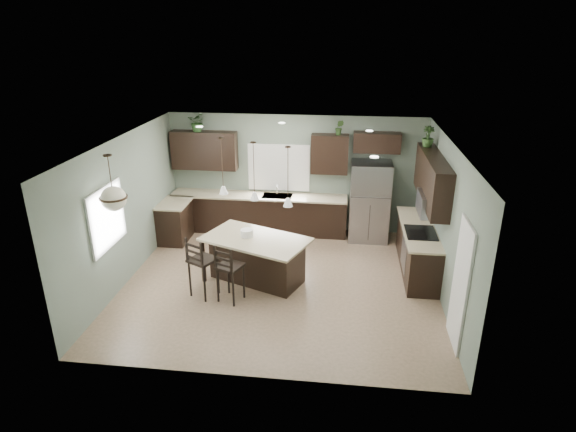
# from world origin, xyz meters

# --- Properties ---
(ground) EXTENTS (6.00, 6.00, 0.00)m
(ground) POSITION_xyz_m (0.00, 0.00, 0.00)
(ground) COLOR #9E8466
(ground) RESTS_ON ground
(pantry_door) EXTENTS (0.04, 0.82, 2.04)m
(pantry_door) POSITION_xyz_m (2.98, -1.55, 1.02)
(pantry_door) COLOR white
(pantry_door) RESTS_ON ground
(window_back) EXTENTS (1.35, 0.02, 1.00)m
(window_back) POSITION_xyz_m (-0.40, 2.73, 1.55)
(window_back) COLOR white
(window_back) RESTS_ON room_shell
(window_left) EXTENTS (0.02, 1.10, 1.00)m
(window_left) POSITION_xyz_m (-2.98, -0.80, 1.55)
(window_left) COLOR white
(window_left) RESTS_ON room_shell
(left_return_cabs) EXTENTS (0.60, 0.90, 0.90)m
(left_return_cabs) POSITION_xyz_m (-2.70, 1.70, 0.45)
(left_return_cabs) COLOR black
(left_return_cabs) RESTS_ON ground
(left_return_countertop) EXTENTS (0.66, 0.96, 0.04)m
(left_return_countertop) POSITION_xyz_m (-2.68, 1.70, 0.92)
(left_return_countertop) COLOR #C4BA94
(left_return_countertop) RESTS_ON left_return_cabs
(back_lower_cabs) EXTENTS (4.20, 0.60, 0.90)m
(back_lower_cabs) POSITION_xyz_m (-0.85, 2.45, 0.45)
(back_lower_cabs) COLOR black
(back_lower_cabs) RESTS_ON ground
(back_countertop) EXTENTS (4.20, 0.66, 0.04)m
(back_countertop) POSITION_xyz_m (-0.85, 2.43, 0.92)
(back_countertop) COLOR #C4BA94
(back_countertop) RESTS_ON back_lower_cabs
(sink_inset) EXTENTS (0.70, 0.45, 0.01)m
(sink_inset) POSITION_xyz_m (-0.40, 2.43, 0.94)
(sink_inset) COLOR gray
(sink_inset) RESTS_ON back_countertop
(faucet) EXTENTS (0.02, 0.02, 0.28)m
(faucet) POSITION_xyz_m (-0.40, 2.40, 1.08)
(faucet) COLOR silver
(faucet) RESTS_ON back_countertop
(back_upper_left) EXTENTS (1.55, 0.34, 0.90)m
(back_upper_left) POSITION_xyz_m (-2.15, 2.58, 1.95)
(back_upper_left) COLOR black
(back_upper_left) RESTS_ON room_shell
(back_upper_right) EXTENTS (0.85, 0.34, 0.90)m
(back_upper_right) POSITION_xyz_m (0.80, 2.58, 1.95)
(back_upper_right) COLOR black
(back_upper_right) RESTS_ON room_shell
(fridge_header) EXTENTS (1.05, 0.34, 0.45)m
(fridge_header) POSITION_xyz_m (1.85, 2.58, 2.25)
(fridge_header) COLOR black
(fridge_header) RESTS_ON room_shell
(right_lower_cabs) EXTENTS (0.60, 2.35, 0.90)m
(right_lower_cabs) POSITION_xyz_m (2.70, 0.87, 0.45)
(right_lower_cabs) COLOR black
(right_lower_cabs) RESTS_ON ground
(right_countertop) EXTENTS (0.66, 2.35, 0.04)m
(right_countertop) POSITION_xyz_m (2.68, 0.87, 0.92)
(right_countertop) COLOR #C4BA94
(right_countertop) RESTS_ON right_lower_cabs
(cooktop) EXTENTS (0.58, 0.75, 0.02)m
(cooktop) POSITION_xyz_m (2.68, 0.60, 0.94)
(cooktop) COLOR black
(cooktop) RESTS_ON right_countertop
(wall_oven_front) EXTENTS (0.01, 0.72, 0.60)m
(wall_oven_front) POSITION_xyz_m (2.40, 0.60, 0.45)
(wall_oven_front) COLOR gray
(wall_oven_front) RESTS_ON right_lower_cabs
(right_upper_cabs) EXTENTS (0.34, 2.35, 0.90)m
(right_upper_cabs) POSITION_xyz_m (2.83, 0.87, 1.95)
(right_upper_cabs) COLOR black
(right_upper_cabs) RESTS_ON room_shell
(microwave) EXTENTS (0.40, 0.75, 0.40)m
(microwave) POSITION_xyz_m (2.78, 0.60, 1.55)
(microwave) COLOR gray
(microwave) RESTS_ON right_upper_cabs
(refrigerator) EXTENTS (0.90, 0.74, 1.85)m
(refrigerator) POSITION_xyz_m (1.76, 2.32, 0.93)
(refrigerator) COLOR gray
(refrigerator) RESTS_ON ground
(kitchen_island) EXTENTS (2.24, 1.77, 0.92)m
(kitchen_island) POSITION_xyz_m (-0.47, -0.01, 0.46)
(kitchen_island) COLOR black
(kitchen_island) RESTS_ON ground
(serving_dish) EXTENTS (0.24, 0.24, 0.14)m
(serving_dish) POSITION_xyz_m (-0.66, 0.07, 0.99)
(serving_dish) COLOR silver
(serving_dish) RESTS_ON kitchen_island
(bar_stool_left) EXTENTS (0.60, 0.60, 1.19)m
(bar_stool_left) POSITION_xyz_m (-1.34, -0.63, 0.60)
(bar_stool_left) COLOR black
(bar_stool_left) RESTS_ON ground
(bar_stool_center) EXTENTS (0.54, 0.54, 1.13)m
(bar_stool_center) POSITION_xyz_m (-0.81, -0.74, 0.57)
(bar_stool_center) COLOR black
(bar_stool_center) RESTS_ON ground
(pendant_left) EXTENTS (0.17, 0.17, 1.10)m
(pendant_left) POSITION_xyz_m (-1.12, 0.25, 2.25)
(pendant_left) COLOR white
(pendant_left) RESTS_ON room_shell
(pendant_center) EXTENTS (0.17, 0.17, 1.10)m
(pendant_center) POSITION_xyz_m (-0.47, -0.01, 2.25)
(pendant_center) COLOR silver
(pendant_center) RESTS_ON room_shell
(pendant_right) EXTENTS (0.17, 0.17, 1.10)m
(pendant_right) POSITION_xyz_m (0.18, -0.27, 2.25)
(pendant_right) COLOR white
(pendant_right) RESTS_ON room_shell
(chandelier) EXTENTS (0.46, 0.46, 0.96)m
(chandelier) POSITION_xyz_m (-2.60, -1.17, 2.32)
(chandelier) COLOR beige
(chandelier) RESTS_ON room_shell
(plant_back_left) EXTENTS (0.41, 0.36, 0.45)m
(plant_back_left) POSITION_xyz_m (-2.26, 2.55, 2.63)
(plant_back_left) COLOR #2A5123
(plant_back_left) RESTS_ON back_upper_left
(plant_back_right) EXTENTS (0.22, 0.19, 0.34)m
(plant_back_right) POSITION_xyz_m (1.00, 2.55, 2.57)
(plant_back_right) COLOR #304F22
(plant_back_right) RESTS_ON back_upper_right
(plant_right_wall) EXTENTS (0.26, 0.26, 0.42)m
(plant_right_wall) POSITION_xyz_m (2.80, 1.65, 2.61)
(plant_right_wall) COLOR #335726
(plant_right_wall) RESTS_ON right_upper_cabs
(room_shell) EXTENTS (6.00, 6.00, 6.00)m
(room_shell) POSITION_xyz_m (0.00, 0.00, 1.70)
(room_shell) COLOR slate
(room_shell) RESTS_ON ground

